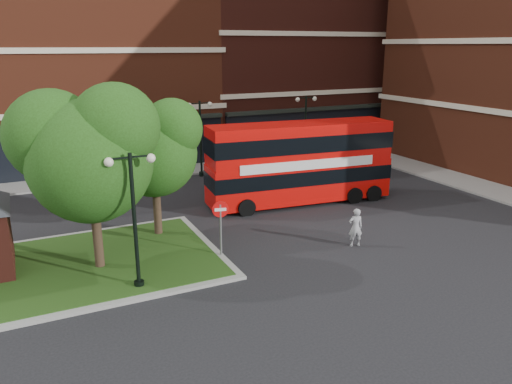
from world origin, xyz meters
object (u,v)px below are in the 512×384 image
car_white (275,156)px  woman (355,227)px  bus (300,158)px  car_silver (100,172)px

car_white → woman: bearing=160.9°
woman → car_white: (4.10, 15.30, -0.22)m
bus → car_silver: bearing=142.3°
car_silver → car_white: bearing=-87.9°
bus → car_silver: (-9.34, 8.84, -1.79)m
bus → car_silver: 12.98m
woman → car_silver: bearing=-45.7°
bus → car_white: (3.12, 8.79, -1.92)m
woman → bus: bearing=-82.8°
car_silver → woman: bearing=-149.1°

